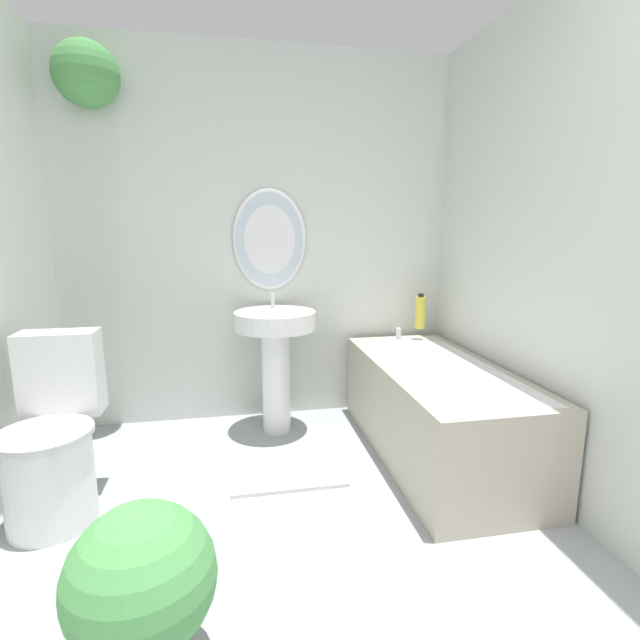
{
  "coord_description": "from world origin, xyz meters",
  "views": [
    {
      "loc": [
        -0.2,
        -0.42,
        1.27
      ],
      "look_at": [
        0.2,
        1.65,
        0.86
      ],
      "focal_mm": 26.0,
      "sensor_mm": 36.0,
      "label": 1
    }
  ],
  "objects_px": {
    "toilet": "(53,446)",
    "pedestal_sink": "(276,347)",
    "potted_plant": "(142,585)",
    "shampoo_bottle": "(420,312)",
    "bathtub": "(436,408)"
  },
  "relations": [
    {
      "from": "pedestal_sink",
      "to": "potted_plant",
      "type": "distance_m",
      "value": 1.7
    },
    {
      "from": "shampoo_bottle",
      "to": "potted_plant",
      "type": "relative_size",
      "value": 0.46
    },
    {
      "from": "bathtub",
      "to": "toilet",
      "type": "bearing_deg",
      "value": -173.7
    },
    {
      "from": "toilet",
      "to": "bathtub",
      "type": "bearing_deg",
      "value": 6.3
    },
    {
      "from": "pedestal_sink",
      "to": "bathtub",
      "type": "distance_m",
      "value": 1.03
    },
    {
      "from": "toilet",
      "to": "bathtub",
      "type": "relative_size",
      "value": 0.55
    },
    {
      "from": "pedestal_sink",
      "to": "potted_plant",
      "type": "xyz_separation_m",
      "value": [
        -0.53,
        -1.59,
        -0.26
      ]
    },
    {
      "from": "pedestal_sink",
      "to": "potted_plant",
      "type": "height_order",
      "value": "pedestal_sink"
    },
    {
      "from": "shampoo_bottle",
      "to": "potted_plant",
      "type": "distance_m",
      "value": 2.33
    },
    {
      "from": "shampoo_bottle",
      "to": "potted_plant",
      "type": "height_order",
      "value": "shampoo_bottle"
    },
    {
      "from": "toilet",
      "to": "pedestal_sink",
      "type": "height_order",
      "value": "pedestal_sink"
    },
    {
      "from": "toilet",
      "to": "potted_plant",
      "type": "relative_size",
      "value": 1.54
    },
    {
      "from": "pedestal_sink",
      "to": "bathtub",
      "type": "xyz_separation_m",
      "value": [
        0.86,
        -0.49,
        -0.27
      ]
    },
    {
      "from": "shampoo_bottle",
      "to": "pedestal_sink",
      "type": "bearing_deg",
      "value": -173.55
    },
    {
      "from": "potted_plant",
      "to": "toilet",
      "type": "bearing_deg",
      "value": 120.66
    }
  ]
}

